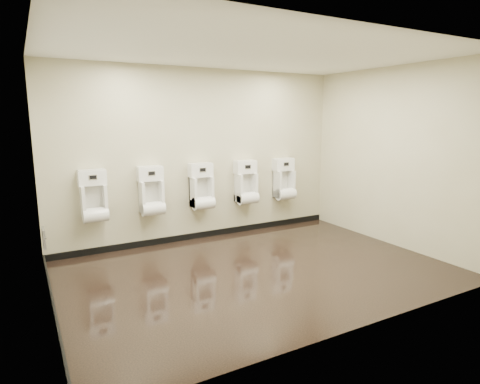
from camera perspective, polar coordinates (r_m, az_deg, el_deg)
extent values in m
cube|color=black|center=(5.48, 2.52, -11.09)|extent=(5.00, 3.50, 0.00)
cube|color=silver|center=(5.15, 2.79, 19.27)|extent=(5.00, 3.50, 0.00)
cube|color=#BAB594|center=(6.67, -5.25, 5.20)|extent=(5.00, 0.02, 2.80)
cube|color=#BAB594|center=(3.76, 16.70, 0.62)|extent=(5.00, 0.02, 2.80)
cube|color=#BAB594|center=(4.38, -26.45, 1.32)|extent=(0.02, 3.50, 2.80)
cube|color=#BAB594|center=(6.77, 21.07, 4.62)|extent=(0.02, 3.50, 2.80)
cube|color=silver|center=(4.39, -26.39, 1.32)|extent=(0.01, 3.50, 2.80)
cube|color=black|center=(6.92, -5.02, -6.00)|extent=(5.00, 0.02, 0.10)
cube|color=black|center=(4.77, -24.93, -14.89)|extent=(0.02, 3.50, 0.10)
cube|color=#9E9EA3|center=(5.75, -26.12, -5.88)|extent=(0.03, 0.25, 0.25)
cylinder|color=silver|center=(5.75, -25.94, -5.87)|extent=(0.02, 0.04, 0.04)
cube|color=white|center=(6.15, -20.06, -1.37)|extent=(0.35, 0.25, 0.49)
cube|color=silver|center=(6.22, -20.20, -0.87)|extent=(0.26, 0.01, 0.37)
cylinder|color=white|center=(6.12, -19.85, -3.10)|extent=(0.35, 0.21, 0.21)
cube|color=white|center=(6.12, -20.31, 1.90)|extent=(0.38, 0.18, 0.21)
cube|color=black|center=(6.02, -20.18, 1.97)|extent=(0.10, 0.01, 0.05)
cube|color=silver|center=(6.03, -20.19, 1.97)|extent=(0.12, 0.01, 0.07)
cylinder|color=silver|center=(6.15, -18.49, 2.06)|extent=(0.01, 0.03, 0.03)
cube|color=white|center=(6.32, -12.48, -0.65)|extent=(0.35, 0.25, 0.49)
cube|color=silver|center=(6.39, -12.70, -0.17)|extent=(0.26, 0.01, 0.37)
cylinder|color=white|center=(6.30, -12.24, -2.33)|extent=(0.35, 0.21, 0.21)
cube|color=white|center=(6.30, -12.70, 2.53)|extent=(0.38, 0.18, 0.21)
cube|color=black|center=(6.20, -12.45, 2.61)|extent=(0.10, 0.01, 0.05)
cube|color=silver|center=(6.21, -12.46, 2.61)|extent=(0.12, 0.01, 0.07)
cylinder|color=silver|center=(6.36, -10.98, 2.67)|extent=(0.01, 0.03, 0.03)
cube|color=white|center=(6.60, -5.47, 0.03)|extent=(0.35, 0.25, 0.49)
cube|color=silver|center=(6.67, -5.76, 0.48)|extent=(0.26, 0.01, 0.37)
cylinder|color=white|center=(6.58, -5.21, -1.57)|extent=(0.35, 0.21, 0.21)
cube|color=white|center=(6.58, -5.64, 3.08)|extent=(0.38, 0.18, 0.21)
cube|color=black|center=(6.49, -5.30, 3.16)|extent=(0.10, 0.01, 0.05)
cube|color=silver|center=(6.49, -5.32, 3.16)|extent=(0.12, 0.01, 0.07)
cylinder|color=silver|center=(6.66, -4.07, 3.19)|extent=(0.01, 0.03, 0.03)
cube|color=white|center=(6.97, 0.87, 0.64)|extent=(0.35, 0.25, 0.49)
cube|color=silver|center=(7.04, 0.54, 1.06)|extent=(0.26, 0.01, 0.37)
cylinder|color=white|center=(6.95, 1.13, -0.87)|extent=(0.35, 0.21, 0.21)
cube|color=white|center=(6.95, 0.74, 3.53)|extent=(0.38, 0.18, 0.21)
cube|color=black|center=(6.86, 1.14, 3.61)|extent=(0.10, 0.01, 0.05)
cube|color=silver|center=(6.87, 1.13, 3.61)|extent=(0.12, 0.01, 0.07)
cylinder|color=silver|center=(7.05, 2.14, 3.62)|extent=(0.01, 0.03, 0.03)
cube|color=white|center=(7.40, 6.26, 1.15)|extent=(0.35, 0.25, 0.49)
cube|color=silver|center=(7.46, 5.91, 1.55)|extent=(0.26, 0.01, 0.37)
cylinder|color=white|center=(7.37, 6.53, -0.27)|extent=(0.35, 0.21, 0.21)
cube|color=white|center=(7.38, 6.17, 3.88)|extent=(0.38, 0.18, 0.21)
cube|color=black|center=(7.29, 6.61, 3.95)|extent=(0.10, 0.01, 0.05)
cube|color=silver|center=(7.30, 6.59, 3.96)|extent=(0.12, 0.01, 0.07)
cylinder|color=silver|center=(7.49, 7.41, 3.95)|extent=(0.01, 0.03, 0.03)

